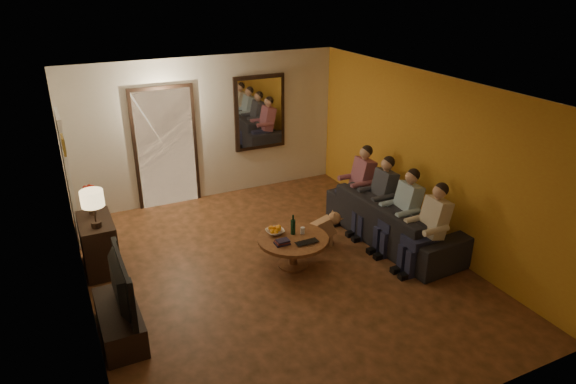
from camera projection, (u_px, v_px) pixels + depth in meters
name	position (u px, v px, depth m)	size (l,w,h in m)	color
floor	(278.00, 270.00, 7.32)	(5.00, 6.00, 0.01)	#3C2810
ceiling	(277.00, 89.00, 6.29)	(5.00, 6.00, 0.01)	white
back_wall	(208.00, 129.00, 9.29)	(5.00, 0.02, 2.60)	beige
front_wall	(426.00, 310.00, 4.33)	(5.00, 0.02, 2.60)	beige
left_wall	(77.00, 224.00, 5.81)	(0.02, 6.00, 2.60)	beige
right_wall	(426.00, 159.00, 7.81)	(0.02, 6.00, 2.60)	beige
orange_accent	(426.00, 159.00, 7.80)	(0.01, 6.00, 2.60)	orange
kitchen_doorway	(166.00, 149.00, 9.05)	(1.00, 0.06, 2.10)	#FFE0A5
door_trim	(166.00, 149.00, 9.04)	(1.12, 0.04, 2.22)	black
fridge_glimpse	(180.00, 155.00, 9.21)	(0.45, 0.03, 1.70)	silver
mirror_frame	(260.00, 113.00, 9.57)	(1.00, 0.05, 1.40)	black
mirror_glass	(260.00, 113.00, 9.55)	(0.86, 0.02, 1.26)	white
white_door	(69.00, 178.00, 7.84)	(0.06, 0.85, 2.04)	white
framed_art	(63.00, 145.00, 6.68)	(0.03, 0.28, 0.24)	#B28C33
art_canvas	(65.00, 145.00, 6.68)	(0.01, 0.22, 0.18)	brown
dresser	(99.00, 244.00, 7.25)	(0.45, 0.86, 0.76)	black
table_lamp	(94.00, 209.00, 6.81)	(0.30, 0.30, 0.54)	beige
flower_vase	(90.00, 200.00, 7.19)	(0.14, 0.14, 0.44)	red
tv_stand	(120.00, 322.00, 5.96)	(0.45, 1.12, 0.37)	black
tv	(114.00, 285.00, 5.76)	(0.15, 1.11, 0.64)	black
sofa	(395.00, 219.00, 8.03)	(0.96, 2.46, 0.72)	black
person_a	(430.00, 231.00, 7.15)	(0.60, 0.40, 1.20)	tan
person_b	(403.00, 214.00, 7.65)	(0.60, 0.40, 1.20)	tan
person_c	(380.00, 199.00, 8.14)	(0.60, 0.40, 1.20)	tan
person_d	(359.00, 186.00, 8.64)	(0.60, 0.40, 1.20)	tan
dog	(320.00, 229.00, 7.90)	(0.56, 0.24, 0.56)	#936644
coffee_table	(293.00, 251.00, 7.37)	(1.02, 1.02, 0.45)	brown
bowl	(275.00, 232.00, 7.38)	(0.26, 0.26, 0.06)	white
oranges	(275.00, 228.00, 7.36)	(0.20, 0.20, 0.08)	orange
wine_bottle	(293.00, 224.00, 7.33)	(0.07, 0.07, 0.31)	black
wine_glass	(303.00, 230.00, 7.38)	(0.06, 0.06, 0.10)	silver
book_stack	(282.00, 242.00, 7.10)	(0.20, 0.15, 0.07)	black
laptop	(308.00, 244.00, 7.09)	(0.33, 0.21, 0.03)	black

